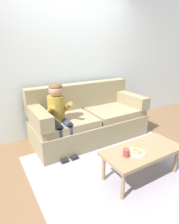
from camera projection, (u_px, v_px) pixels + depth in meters
ground at (114, 160)px, 2.80m from camera, size 10.00×10.00×0.00m
wall_back at (70, 57)px, 3.45m from camera, size 8.00×0.10×2.80m
area_rug at (125, 168)px, 2.59m from camera, size 2.41×2.04×0.01m
couch at (88, 119)px, 3.40m from camera, size 2.02×0.90×0.95m
coffee_table at (142, 152)px, 2.33m from camera, size 1.02×0.48×0.40m
person_child at (58, 112)px, 2.81m from camera, size 0.34×0.58×1.10m
plate at (136, 152)px, 2.24m from camera, size 0.21×0.21×0.01m
donut at (137, 151)px, 2.23m from camera, size 0.17×0.17×0.04m
mug at (126, 153)px, 2.16m from camera, size 0.08×0.08×0.09m
toy_controller at (142, 149)px, 3.04m from camera, size 0.23×0.09×0.05m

